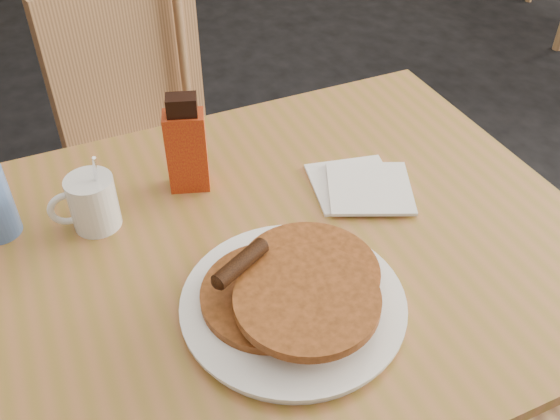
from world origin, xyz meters
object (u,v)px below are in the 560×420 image
object	(u,v)px
chair_main_far	(143,133)
main_table	(221,277)
coffee_mug	(91,202)
pancake_plate	(293,297)
syrup_bottle	(186,147)

from	to	relation	value
chair_main_far	main_table	bearing A→B (deg)	-106.93
chair_main_far	coffee_mug	bearing A→B (deg)	-123.31
main_table	chair_main_far	size ratio (longest dim) A/B	1.42
pancake_plate	coffee_mug	world-z (taller)	coffee_mug
chair_main_far	syrup_bottle	xyz separation A→B (m)	(0.00, -0.52, 0.29)
main_table	pancake_plate	distance (m)	0.17
coffee_mug	main_table	bearing A→B (deg)	-28.16
coffee_mug	syrup_bottle	world-z (taller)	syrup_bottle
pancake_plate	coffee_mug	xyz separation A→B (m)	(-0.23, 0.29, 0.02)
main_table	syrup_bottle	xyz separation A→B (m)	(0.01, 0.20, 0.13)
main_table	chair_main_far	xyz separation A→B (m)	(0.01, 0.71, -0.16)
pancake_plate	syrup_bottle	world-z (taller)	syrup_bottle
main_table	coffee_mug	xyz separation A→B (m)	(-0.16, 0.15, 0.09)
main_table	pancake_plate	size ratio (longest dim) A/B	4.00
pancake_plate	syrup_bottle	bearing A→B (deg)	100.27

